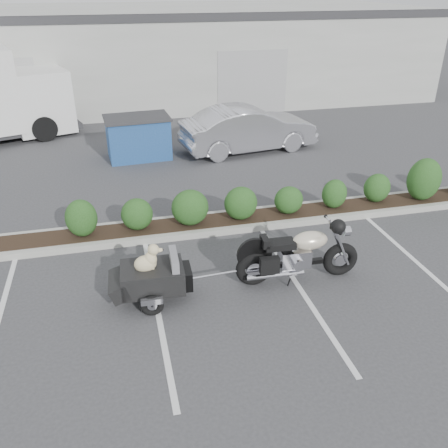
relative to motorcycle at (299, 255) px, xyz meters
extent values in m
plane|color=#38383A|center=(-1.25, 0.35, -0.56)|extent=(90.00, 90.00, 0.00)
cube|color=#9E9E93|center=(-0.25, 2.55, -0.49)|extent=(12.00, 1.00, 0.15)
cube|color=#9EA099|center=(-1.25, 17.35, 1.44)|extent=(26.00, 10.00, 4.00)
torus|color=black|center=(-0.86, 0.06, -0.21)|extent=(0.71, 0.21, 0.71)
torus|color=black|center=(0.88, -0.01, -0.21)|extent=(0.71, 0.21, 0.71)
cylinder|color=silver|center=(-0.86, 0.06, -0.21)|extent=(0.30, 0.14, 0.29)
cylinder|color=silver|center=(0.88, -0.01, -0.21)|extent=(0.26, 0.12, 0.25)
cylinder|color=silver|center=(0.80, -0.12, 0.18)|extent=(0.46, 0.07, 0.94)
cylinder|color=silver|center=(0.81, 0.09, 0.18)|extent=(0.46, 0.07, 0.94)
cylinder|color=silver|center=(0.63, 0.00, 0.58)|extent=(0.07, 0.74, 0.04)
cylinder|color=silver|center=(0.93, -0.02, 0.41)|extent=(0.13, 0.19, 0.19)
sphere|color=black|center=(0.58, -0.32, 0.70)|extent=(0.29, 0.29, 0.27)
cube|color=silver|center=(-0.07, 0.03, -0.06)|extent=(0.59, 0.38, 0.36)
cube|color=black|center=(0.03, 0.02, -0.19)|extent=(0.95, 0.15, 0.08)
ellipsoid|color=beige|center=(0.21, 0.02, 0.28)|extent=(0.71, 0.42, 0.35)
cube|color=black|center=(-0.39, 0.04, 0.26)|extent=(0.59, 0.34, 0.13)
cube|color=black|center=(-0.67, 0.05, 0.36)|extent=(0.14, 0.32, 0.17)
cylinder|color=silver|center=(-0.50, -0.14, -0.29)|extent=(1.11, 0.14, 0.09)
cylinder|color=silver|center=(-0.48, 0.23, -0.29)|extent=(1.11, 0.14, 0.09)
cube|color=black|center=(-0.66, -0.24, 0.02)|extent=(0.36, 0.16, 0.32)
cube|color=black|center=(-2.77, 0.02, -0.09)|extent=(1.14, 0.81, 0.44)
cube|color=slate|center=(-2.37, 0.01, 0.20)|extent=(0.15, 0.66, 0.32)
cube|color=slate|center=(-2.72, 0.02, 0.02)|extent=(0.76, 0.68, 0.04)
cube|color=black|center=(-3.35, 0.05, -0.16)|extent=(0.43, 0.77, 0.39)
cube|color=black|center=(-2.18, 0.00, -0.14)|extent=(0.23, 0.54, 0.36)
torus|color=black|center=(-2.84, -0.41, -0.37)|extent=(0.42, 0.13, 0.41)
torus|color=black|center=(-2.80, 0.47, -0.37)|extent=(0.42, 0.13, 0.41)
cube|color=silver|center=(-2.84, -0.47, -0.25)|extent=(0.38, 0.10, 0.11)
cube|color=silver|center=(-2.80, 0.52, -0.25)|extent=(0.38, 0.10, 0.11)
cylinder|color=black|center=(-2.82, 0.03, -0.37)|extent=(0.08, 0.95, 0.04)
cylinder|color=silver|center=(-1.93, -0.01, -0.21)|extent=(0.63, 0.06, 0.04)
ellipsoid|color=#D0BF8C|center=(-2.87, 0.02, 0.21)|extent=(0.41, 0.29, 0.32)
ellipsoid|color=#D0BF8C|center=(-2.78, 0.02, 0.30)|extent=(0.24, 0.22, 0.29)
sphere|color=#D0BF8C|center=(-2.72, 0.02, 0.49)|extent=(0.21, 0.21, 0.20)
ellipsoid|color=#D0BF8C|center=(-2.62, 0.01, 0.47)|extent=(0.15, 0.09, 0.07)
sphere|color=black|center=(-2.56, 0.01, 0.47)|extent=(0.04, 0.04, 0.04)
ellipsoid|color=#D0BF8C|center=(-2.76, -0.04, 0.51)|extent=(0.05, 0.04, 0.11)
ellipsoid|color=#D0BF8C|center=(-2.76, 0.08, 0.51)|extent=(0.05, 0.04, 0.11)
cylinder|color=#D0BF8C|center=(-2.75, -0.04, 0.10)|extent=(0.05, 0.05, 0.13)
cylinder|color=#D0BF8C|center=(-2.74, 0.08, 0.10)|extent=(0.05, 0.05, 0.13)
imported|color=silver|center=(1.25, 7.68, 0.18)|extent=(4.70, 2.21, 1.49)
cube|color=navy|center=(-2.39, 7.85, 0.08)|extent=(2.01, 1.41, 1.28)
cube|color=#2D2D30|center=(-2.39, 7.85, 0.74)|extent=(2.12, 1.52, 0.06)
cube|color=silver|center=(-5.67, 11.48, 0.67)|extent=(2.57, 2.76, 2.16)
cube|color=black|center=(-5.67, 11.48, 0.37)|extent=(0.66, 1.80, 0.98)
cylinder|color=black|center=(-5.52, 10.39, -0.12)|extent=(0.93, 0.54, 0.88)
cylinder|color=black|center=(-6.20, 12.45, -0.12)|extent=(0.93, 0.54, 0.88)
camera|label=1|loc=(-3.18, -7.14, 4.69)|focal=38.00mm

